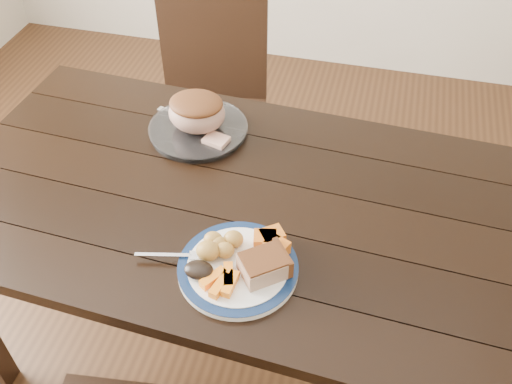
% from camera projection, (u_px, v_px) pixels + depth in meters
% --- Properties ---
extents(ground, '(4.00, 4.00, 0.00)m').
position_uv_depth(ground, '(236.00, 342.00, 2.08)').
color(ground, '#472B16').
rests_on(ground, ground).
extents(dining_table, '(1.65, 0.99, 0.75)m').
position_uv_depth(dining_table, '(230.00, 219.00, 1.62)').
color(dining_table, black).
rests_on(dining_table, ground).
extents(chair_far, '(0.49, 0.49, 0.93)m').
position_uv_depth(chair_far, '(212.00, 99.00, 2.28)').
color(chair_far, black).
rests_on(chair_far, ground).
extents(dinner_plate, '(0.29, 0.29, 0.02)m').
position_uv_depth(dinner_plate, '(238.00, 268.00, 1.37)').
color(dinner_plate, white).
rests_on(dinner_plate, dining_table).
extents(plate_rim, '(0.29, 0.29, 0.02)m').
position_uv_depth(plate_rim, '(238.00, 266.00, 1.36)').
color(plate_rim, '#0D1F43').
rests_on(plate_rim, dinner_plate).
extents(serving_platter, '(0.30, 0.30, 0.02)m').
position_uv_depth(serving_platter, '(198.00, 130.00, 1.75)').
color(serving_platter, white).
rests_on(serving_platter, dining_table).
extents(pork_slice, '(0.14, 0.13, 0.05)m').
position_uv_depth(pork_slice, '(264.00, 266.00, 1.33)').
color(pork_slice, tan).
rests_on(pork_slice, dinner_plate).
extents(roasted_potatoes, '(0.10, 0.10, 0.05)m').
position_uv_depth(roasted_potatoes, '(218.00, 245.00, 1.37)').
color(roasted_potatoes, gold).
rests_on(roasted_potatoes, dinner_plate).
extents(carrot_batons, '(0.08, 0.10, 0.02)m').
position_uv_depth(carrot_batons, '(223.00, 281.00, 1.31)').
color(carrot_batons, orange).
rests_on(carrot_batons, dinner_plate).
extents(pumpkin_wedges, '(0.10, 0.10, 0.04)m').
position_uv_depth(pumpkin_wedges, '(271.00, 242.00, 1.38)').
color(pumpkin_wedges, orange).
rests_on(pumpkin_wedges, dinner_plate).
extents(dark_mushroom, '(0.07, 0.05, 0.03)m').
position_uv_depth(dark_mushroom, '(199.00, 270.00, 1.33)').
color(dark_mushroom, black).
rests_on(dark_mushroom, dinner_plate).
extents(fork, '(0.18, 0.06, 0.00)m').
position_uv_depth(fork, '(177.00, 256.00, 1.38)').
color(fork, silver).
rests_on(fork, dinner_plate).
extents(roast_joint, '(0.17, 0.15, 0.11)m').
position_uv_depth(roast_joint, '(197.00, 113.00, 1.71)').
color(roast_joint, '#AB7A68').
rests_on(roast_joint, serving_platter).
extents(cut_slice, '(0.08, 0.07, 0.02)m').
position_uv_depth(cut_slice, '(216.00, 140.00, 1.69)').
color(cut_slice, tan).
rests_on(cut_slice, serving_platter).
extents(carving_knife, '(0.31, 0.11, 0.01)m').
position_uv_depth(carving_knife, '(215.00, 129.00, 1.76)').
color(carving_knife, silver).
rests_on(carving_knife, dining_table).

